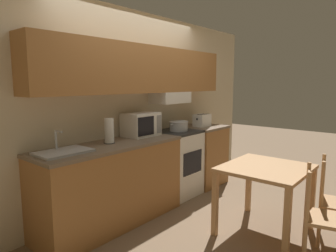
{
  "coord_description": "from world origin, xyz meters",
  "views": [
    {
      "loc": [
        -2.75,
        -2.91,
        1.62
      ],
      "look_at": [
        0.05,
        -0.55,
        1.09
      ],
      "focal_mm": 32.0,
      "sensor_mm": 36.0,
      "label": 1
    }
  ],
  "objects_px": {
    "paper_towel_roll": "(109,131)",
    "chair_right_of_table": "(336,203)",
    "dining_table": "(266,176)",
    "microwave": "(141,124)",
    "cooking_pot": "(179,126)",
    "toaster": "(202,120)",
    "stove_range": "(177,163)",
    "sink_basin": "(63,152)",
    "chair_left_of_table": "(323,218)"
  },
  "relations": [
    {
      "from": "paper_towel_roll",
      "to": "chair_right_of_table",
      "type": "height_order",
      "value": "paper_towel_roll"
    },
    {
      "from": "dining_table",
      "to": "chair_right_of_table",
      "type": "xyz_separation_m",
      "value": [
        0.24,
        -0.64,
        -0.2
      ]
    },
    {
      "from": "microwave",
      "to": "cooking_pot",
      "type": "bearing_deg",
      "value": -10.84
    },
    {
      "from": "toaster",
      "to": "dining_table",
      "type": "distance_m",
      "value": 1.72
    },
    {
      "from": "chair_right_of_table",
      "to": "dining_table",
      "type": "bearing_deg",
      "value": 98.35
    },
    {
      "from": "microwave",
      "to": "toaster",
      "type": "relative_size",
      "value": 1.6
    },
    {
      "from": "stove_range",
      "to": "toaster",
      "type": "distance_m",
      "value": 0.84
    },
    {
      "from": "microwave",
      "to": "dining_table",
      "type": "distance_m",
      "value": 1.64
    },
    {
      "from": "paper_towel_roll",
      "to": "dining_table",
      "type": "height_order",
      "value": "paper_towel_roll"
    },
    {
      "from": "cooking_pot",
      "to": "toaster",
      "type": "xyz_separation_m",
      "value": [
        0.6,
        0.0,
        0.02
      ]
    },
    {
      "from": "microwave",
      "to": "paper_towel_roll",
      "type": "relative_size",
      "value": 1.56
    },
    {
      "from": "microwave",
      "to": "dining_table",
      "type": "relative_size",
      "value": 0.5
    },
    {
      "from": "cooking_pot",
      "to": "paper_towel_roll",
      "type": "height_order",
      "value": "paper_towel_roll"
    },
    {
      "from": "microwave",
      "to": "sink_basin",
      "type": "height_order",
      "value": "microwave"
    },
    {
      "from": "toaster",
      "to": "paper_towel_roll",
      "type": "bearing_deg",
      "value": 178.35
    },
    {
      "from": "stove_range",
      "to": "chair_left_of_table",
      "type": "relative_size",
      "value": 1.07
    },
    {
      "from": "sink_basin",
      "to": "microwave",
      "type": "bearing_deg",
      "value": 5.5
    },
    {
      "from": "microwave",
      "to": "toaster",
      "type": "height_order",
      "value": "microwave"
    },
    {
      "from": "toaster",
      "to": "chair_left_of_table",
      "type": "bearing_deg",
      "value": -118.36
    },
    {
      "from": "microwave",
      "to": "toaster",
      "type": "bearing_deg",
      "value": -5.5
    },
    {
      "from": "cooking_pot",
      "to": "toaster",
      "type": "height_order",
      "value": "toaster"
    },
    {
      "from": "cooking_pot",
      "to": "sink_basin",
      "type": "distance_m",
      "value": 1.81
    },
    {
      "from": "paper_towel_roll",
      "to": "dining_table",
      "type": "relative_size",
      "value": 0.32
    },
    {
      "from": "paper_towel_roll",
      "to": "chair_right_of_table",
      "type": "bearing_deg",
      "value": -61.33
    },
    {
      "from": "cooking_pot",
      "to": "chair_right_of_table",
      "type": "xyz_separation_m",
      "value": [
        -0.05,
        -2.05,
        -0.59
      ]
    },
    {
      "from": "cooking_pot",
      "to": "paper_towel_roll",
      "type": "bearing_deg",
      "value": 177.4
    },
    {
      "from": "cooking_pot",
      "to": "chair_right_of_table",
      "type": "height_order",
      "value": "cooking_pot"
    },
    {
      "from": "cooking_pot",
      "to": "sink_basin",
      "type": "xyz_separation_m",
      "value": [
        -1.81,
        0.01,
        -0.06
      ]
    },
    {
      "from": "stove_range",
      "to": "dining_table",
      "type": "relative_size",
      "value": 1.06
    },
    {
      "from": "microwave",
      "to": "toaster",
      "type": "xyz_separation_m",
      "value": [
        1.23,
        -0.12,
        -0.05
      ]
    },
    {
      "from": "dining_table",
      "to": "microwave",
      "type": "bearing_deg",
      "value": 102.6
    },
    {
      "from": "stove_range",
      "to": "microwave",
      "type": "bearing_deg",
      "value": 170.66
    },
    {
      "from": "stove_range",
      "to": "chair_left_of_table",
      "type": "xyz_separation_m",
      "value": [
        -0.48,
        -2.05,
        -0.04
      ]
    },
    {
      "from": "chair_left_of_table",
      "to": "paper_towel_roll",
      "type": "bearing_deg",
      "value": 93.27
    },
    {
      "from": "sink_basin",
      "to": "cooking_pot",
      "type": "bearing_deg",
      "value": -0.27
    },
    {
      "from": "sink_basin",
      "to": "stove_range",
      "type": "bearing_deg",
      "value": 0.38
    },
    {
      "from": "sink_basin",
      "to": "chair_right_of_table",
      "type": "bearing_deg",
      "value": -49.57
    },
    {
      "from": "sink_basin",
      "to": "chair_left_of_table",
      "type": "height_order",
      "value": "sink_basin"
    },
    {
      "from": "cooking_pot",
      "to": "microwave",
      "type": "xyz_separation_m",
      "value": [
        -0.63,
        0.12,
        0.08
      ]
    },
    {
      "from": "toaster",
      "to": "dining_table",
      "type": "bearing_deg",
      "value": -122.11
    },
    {
      "from": "dining_table",
      "to": "chair_right_of_table",
      "type": "relative_size",
      "value": 1.01
    },
    {
      "from": "dining_table",
      "to": "chair_left_of_table",
      "type": "relative_size",
      "value": 1.01
    },
    {
      "from": "sink_basin",
      "to": "paper_towel_roll",
      "type": "height_order",
      "value": "paper_towel_roll"
    },
    {
      "from": "cooking_pot",
      "to": "sink_basin",
      "type": "bearing_deg",
      "value": 179.73
    },
    {
      "from": "sink_basin",
      "to": "chair_left_of_table",
      "type": "distance_m",
      "value": 2.48
    },
    {
      "from": "sink_basin",
      "to": "chair_left_of_table",
      "type": "bearing_deg",
      "value": -57.38
    },
    {
      "from": "chair_right_of_table",
      "to": "microwave",
      "type": "bearing_deg",
      "value": 92.82
    },
    {
      "from": "cooking_pot",
      "to": "toaster",
      "type": "bearing_deg",
      "value": 0.28
    },
    {
      "from": "chair_right_of_table",
      "to": "toaster",
      "type": "bearing_deg",
      "value": 60.25
    },
    {
      "from": "chair_left_of_table",
      "to": "chair_right_of_table",
      "type": "distance_m",
      "value": 0.45
    }
  ]
}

